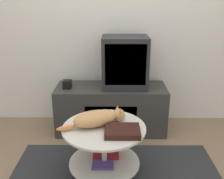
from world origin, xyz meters
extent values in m
cube|color=silver|center=(0.00, 1.20, 1.30)|extent=(8.00, 0.05, 2.60)
cube|color=#28282B|center=(0.00, 0.00, 0.01)|extent=(1.79, 1.02, 0.02)
cube|color=#33302D|center=(-0.05, 0.89, 0.26)|extent=(1.21, 0.46, 0.52)
cube|color=black|center=(-0.05, 0.66, 0.31)|extent=(0.54, 0.01, 0.15)
cube|color=#232326|center=(0.10, 0.92, 0.79)|extent=(0.48, 0.36, 0.55)
cube|color=black|center=(0.10, 0.74, 0.80)|extent=(0.42, 0.01, 0.43)
cube|color=black|center=(-0.52, 0.84, 0.56)|extent=(0.09, 0.09, 0.09)
cylinder|color=#B2B2B7|center=(-0.10, 0.07, 0.03)|extent=(0.29, 0.29, 0.01)
cylinder|color=#B7B7BC|center=(-0.10, 0.07, 0.23)|extent=(0.04, 0.04, 0.43)
cylinder|color=beige|center=(-0.10, 0.07, 0.13)|extent=(0.60, 0.60, 0.01)
cylinder|color=beige|center=(-0.10, 0.07, 0.46)|extent=(0.68, 0.68, 0.02)
cube|color=maroon|center=(-0.08, 0.15, 0.15)|extent=(0.23, 0.13, 0.03)
cube|color=#51387A|center=(-0.11, 0.01, 0.15)|extent=(0.18, 0.12, 0.02)
cube|color=black|center=(0.05, -0.04, 0.49)|extent=(0.27, 0.21, 0.04)
ellipsoid|color=tan|center=(-0.17, 0.09, 0.53)|extent=(0.41, 0.31, 0.12)
sphere|color=tan|center=(0.02, 0.18, 0.52)|extent=(0.11, 0.11, 0.11)
cone|color=#D18447|center=(0.01, 0.20, 0.58)|extent=(0.04, 0.04, 0.04)
cone|color=#D18447|center=(0.04, 0.15, 0.58)|extent=(0.04, 0.04, 0.04)
ellipsoid|color=#D18447|center=(-0.39, 0.00, 0.49)|extent=(0.17, 0.10, 0.04)
camera|label=1|loc=(-0.02, -1.81, 1.48)|focal=42.00mm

